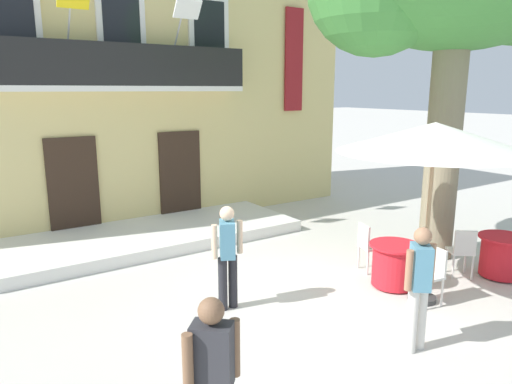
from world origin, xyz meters
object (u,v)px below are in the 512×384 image
at_px(cafe_chair_near_tree_0, 368,244).
at_px(pedestrian_near_entrance, 227,252).
at_px(cafe_chair_near_tree_1, 431,272).
at_px(pedestrian_by_tree, 213,379).
at_px(cafe_table_middle, 502,256).
at_px(cafe_table_near_tree, 394,265).
at_px(pedestrian_mid_plaza, 419,282).
at_px(cafe_chair_middle_1, 462,249).
at_px(cafe_umbrella, 435,138).

relative_size(cafe_chair_near_tree_0, pedestrian_near_entrance, 0.56).
bearing_deg(cafe_chair_near_tree_1, pedestrian_by_tree, -165.87).
bearing_deg(cafe_table_middle, cafe_table_near_tree, 158.18).
bearing_deg(cafe_chair_near_tree_0, pedestrian_mid_plaza, -123.95).
bearing_deg(cafe_table_middle, cafe_chair_near_tree_0, 139.95).
relative_size(cafe_chair_middle_1, pedestrian_near_entrance, 0.56).
bearing_deg(cafe_chair_near_tree_1, cafe_table_near_tree, 86.59).
distance_m(pedestrian_near_entrance, pedestrian_by_tree, 3.24).
xyz_separation_m(cafe_umbrella, pedestrian_near_entrance, (-2.72, 1.50, -1.69)).
distance_m(cafe_table_middle, cafe_umbrella, 3.01).
relative_size(cafe_table_near_tree, cafe_chair_near_tree_0, 0.95).
relative_size(cafe_chair_near_tree_1, pedestrian_by_tree, 0.54).
bearing_deg(cafe_chair_near_tree_0, cafe_chair_near_tree_1, -97.48).
height_order(cafe_chair_near_tree_1, cafe_umbrella, cafe_umbrella).
bearing_deg(cafe_umbrella, pedestrian_mid_plaza, -146.08).
xyz_separation_m(cafe_table_near_tree, pedestrian_near_entrance, (-2.79, 0.86, 0.53)).
xyz_separation_m(cafe_table_middle, pedestrian_near_entrance, (-4.75, 1.65, 0.53)).
bearing_deg(pedestrian_by_tree, cafe_chair_middle_1, 14.16).
distance_m(cafe_umbrella, pedestrian_by_tree, 4.91).
relative_size(cafe_umbrella, pedestrian_near_entrance, 1.78).
bearing_deg(cafe_table_middle, pedestrian_mid_plaza, -167.66).
bearing_deg(pedestrian_near_entrance, cafe_chair_near_tree_1, -30.45).
distance_m(cafe_chair_near_tree_0, pedestrian_near_entrance, 2.97).
bearing_deg(cafe_chair_near_tree_1, cafe_chair_near_tree_0, 82.52).
distance_m(cafe_table_middle, pedestrian_near_entrance, 5.06).
xyz_separation_m(cafe_chair_near_tree_0, cafe_chair_near_tree_1, (-0.20, -1.49, 0.00)).
height_order(cafe_table_near_tree, cafe_table_middle, same).
height_order(cafe_chair_near_tree_1, cafe_chair_middle_1, same).
xyz_separation_m(cafe_table_near_tree, cafe_chair_near_tree_0, (0.15, 0.74, 0.14)).
bearing_deg(cafe_umbrella, cafe_chair_near_tree_0, 80.97).
distance_m(cafe_umbrella, pedestrian_mid_plaza, 2.29).
bearing_deg(cafe_chair_middle_1, cafe_chair_near_tree_1, -165.74).
relative_size(cafe_chair_middle_1, pedestrian_by_tree, 0.54).
height_order(cafe_chair_near_tree_1, pedestrian_near_entrance, pedestrian_near_entrance).
distance_m(cafe_table_near_tree, pedestrian_mid_plaza, 2.11).
bearing_deg(cafe_chair_middle_1, cafe_chair_near_tree_0, 135.46).
bearing_deg(cafe_table_middle, cafe_umbrella, 175.95).
bearing_deg(cafe_umbrella, pedestrian_by_tree, -164.48).
bearing_deg(pedestrian_by_tree, cafe_table_near_tree, 22.57).
bearing_deg(cafe_chair_near_tree_0, cafe_umbrella, -99.03).
xyz_separation_m(cafe_chair_middle_1, cafe_umbrella, (-1.38, -0.24, 2.08)).
xyz_separation_m(cafe_chair_middle_1, pedestrian_by_tree, (-5.84, -1.47, 0.42)).
relative_size(cafe_table_near_tree, cafe_umbrella, 0.30).
height_order(pedestrian_near_entrance, pedestrian_mid_plaza, pedestrian_mid_plaza).
height_order(cafe_table_middle, cafe_umbrella, cafe_umbrella).
xyz_separation_m(cafe_table_near_tree, cafe_chair_near_tree_1, (-0.04, -0.75, 0.14)).
bearing_deg(cafe_table_near_tree, pedestrian_by_tree, -157.43).
distance_m(cafe_chair_near_tree_1, cafe_chair_middle_1, 1.40).
relative_size(pedestrian_near_entrance, pedestrian_by_tree, 0.97).
bearing_deg(cafe_chair_near_tree_0, cafe_chair_middle_1, -44.54).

